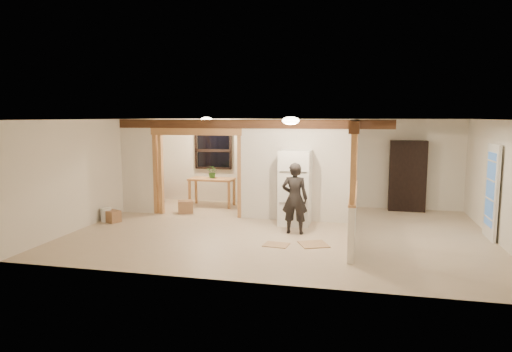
% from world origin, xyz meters
% --- Properties ---
extents(floor, '(9.00, 6.50, 0.01)m').
position_xyz_m(floor, '(0.00, 0.00, -0.01)').
color(floor, '#BEA88D').
rests_on(floor, ground).
extents(ceiling, '(9.00, 6.50, 0.01)m').
position_xyz_m(ceiling, '(0.00, 0.00, 2.50)').
color(ceiling, white).
extents(wall_back, '(9.00, 0.01, 2.50)m').
position_xyz_m(wall_back, '(0.00, 3.25, 1.25)').
color(wall_back, silver).
rests_on(wall_back, floor).
extents(wall_front, '(9.00, 0.01, 2.50)m').
position_xyz_m(wall_front, '(0.00, -3.25, 1.25)').
color(wall_front, silver).
rests_on(wall_front, floor).
extents(wall_left, '(0.01, 6.50, 2.50)m').
position_xyz_m(wall_left, '(-4.50, 0.00, 1.25)').
color(wall_left, silver).
rests_on(wall_left, floor).
extents(wall_right, '(0.01, 6.50, 2.50)m').
position_xyz_m(wall_right, '(4.50, 0.00, 1.25)').
color(wall_right, silver).
rests_on(wall_right, floor).
extents(partition_left_stub, '(0.90, 0.12, 2.50)m').
position_xyz_m(partition_left_stub, '(-4.05, 1.20, 1.25)').
color(partition_left_stub, silver).
rests_on(partition_left_stub, floor).
extents(partition_center, '(2.80, 0.12, 2.50)m').
position_xyz_m(partition_center, '(0.20, 1.20, 1.25)').
color(partition_center, silver).
rests_on(partition_center, floor).
extents(doorway_frame, '(2.46, 0.14, 2.20)m').
position_xyz_m(doorway_frame, '(-2.40, 1.20, 1.10)').
color(doorway_frame, '#B9824E').
rests_on(doorway_frame, floor).
extents(header_beam_back, '(7.00, 0.18, 0.22)m').
position_xyz_m(header_beam_back, '(-1.00, 1.20, 2.38)').
color(header_beam_back, '#502F1B').
rests_on(header_beam_back, ceiling).
extents(header_beam_right, '(0.18, 3.30, 0.22)m').
position_xyz_m(header_beam_right, '(1.60, -0.40, 2.38)').
color(header_beam_right, '#502F1B').
rests_on(header_beam_right, ceiling).
extents(pony_wall, '(0.12, 3.20, 1.00)m').
position_xyz_m(pony_wall, '(1.60, -0.40, 0.50)').
color(pony_wall, silver).
rests_on(pony_wall, floor).
extents(stud_partition, '(0.14, 3.20, 1.32)m').
position_xyz_m(stud_partition, '(1.60, -0.40, 1.66)').
color(stud_partition, '#B9824E').
rests_on(stud_partition, pony_wall).
extents(window_back, '(1.12, 0.10, 1.10)m').
position_xyz_m(window_back, '(-2.60, 3.17, 1.55)').
color(window_back, black).
rests_on(window_back, wall_back).
extents(french_door, '(0.12, 0.86, 2.00)m').
position_xyz_m(french_door, '(4.42, 0.40, 1.00)').
color(french_door, white).
rests_on(french_door, floor).
extents(ceiling_dome_main, '(0.36, 0.36, 0.16)m').
position_xyz_m(ceiling_dome_main, '(0.30, -0.50, 2.48)').
color(ceiling_dome_main, '#FFEABF').
rests_on(ceiling_dome_main, ceiling).
extents(ceiling_dome_util, '(0.32, 0.32, 0.14)m').
position_xyz_m(ceiling_dome_util, '(-2.50, 2.30, 2.48)').
color(ceiling_dome_util, '#FFEABF').
rests_on(ceiling_dome_util, ceiling).
extents(hanging_bulb, '(0.07, 0.07, 0.07)m').
position_xyz_m(hanging_bulb, '(-2.00, 1.60, 2.18)').
color(hanging_bulb, '#FFD88C').
rests_on(hanging_bulb, ceiling).
extents(refrigerator, '(0.73, 0.71, 1.77)m').
position_xyz_m(refrigerator, '(0.23, 0.79, 0.89)').
color(refrigerator, white).
rests_on(refrigerator, floor).
extents(woman, '(0.58, 0.38, 1.58)m').
position_xyz_m(woman, '(0.34, -0.10, 0.79)').
color(woman, '#262424').
rests_on(woman, floor).
extents(work_table, '(1.29, 0.67, 0.81)m').
position_xyz_m(work_table, '(-2.42, 2.48, 0.40)').
color(work_table, '#B9824E').
rests_on(work_table, floor).
extents(potted_plant, '(0.40, 0.38, 0.36)m').
position_xyz_m(potted_plant, '(-2.41, 2.53, 0.98)').
color(potted_plant, '#235B24').
rests_on(potted_plant, work_table).
extents(shop_vac, '(0.56, 0.56, 0.68)m').
position_xyz_m(shop_vac, '(-4.20, 2.52, 0.34)').
color(shop_vac, '#A3120B').
rests_on(shop_vac, floor).
extents(bookshelf, '(0.96, 0.32, 1.92)m').
position_xyz_m(bookshelf, '(2.99, 3.02, 0.96)').
color(bookshelf, black).
rests_on(bookshelf, floor).
extents(bucket, '(0.34, 0.34, 0.34)m').
position_xyz_m(bucket, '(-4.34, 0.01, 0.17)').
color(bucket, white).
rests_on(bucket, floor).
extents(box_util_a, '(0.49, 0.47, 0.33)m').
position_xyz_m(box_util_a, '(-2.81, 1.40, 0.17)').
color(box_util_a, '#956A48').
rests_on(box_util_a, floor).
extents(box_util_b, '(0.36, 0.36, 0.32)m').
position_xyz_m(box_util_b, '(-3.89, 1.65, 0.16)').
color(box_util_b, '#956A48').
rests_on(box_util_b, floor).
extents(box_front, '(0.43, 0.40, 0.28)m').
position_xyz_m(box_front, '(-4.16, -0.01, 0.14)').
color(box_front, '#956A48').
rests_on(box_front, floor).
extents(floor_panel_near, '(0.71, 0.71, 0.02)m').
position_xyz_m(floor_panel_near, '(0.85, -0.91, 0.01)').
color(floor_panel_near, tan).
rests_on(floor_panel_near, floor).
extents(floor_panel_far, '(0.53, 0.44, 0.02)m').
position_xyz_m(floor_panel_far, '(0.12, -1.11, 0.01)').
color(floor_panel_far, tan).
rests_on(floor_panel_far, floor).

